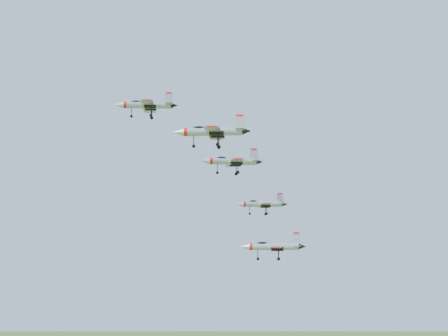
{
  "coord_description": "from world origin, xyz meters",
  "views": [
    {
      "loc": [
        -1.3,
        -125.41,
        120.93
      ],
      "look_at": [
        1.7,
        -5.2,
        137.83
      ],
      "focal_mm": 50.0,
      "sensor_mm": 36.0,
      "label": 1
    }
  ],
  "objects": [
    {
      "name": "jet_right_low",
      "position": [
        9.79,
        -16.63,
        122.5
      ],
      "size": [
        11.56,
        9.64,
        3.09
      ],
      "rotation": [
        0.0,
        0.0,
        -0.13
      ],
      "color": "#A7ACB4"
    },
    {
      "name": "jet_left_high",
      "position": [
        3.21,
        -1.65,
        139.72
      ],
      "size": [
        12.89,
        10.72,
        3.44
      ],
      "rotation": [
        0.0,
        0.0,
        0.11
      ],
      "color": "#A7ACB4"
    },
    {
      "name": "jet_right_high",
      "position": [
        -0.96,
        -22.32,
        141.65
      ],
      "size": [
        13.43,
        11.16,
        3.59
      ],
      "rotation": [
        0.0,
        0.0,
        -0.1
      ],
      "color": "#A7ACB4"
    },
    {
      "name": "jet_left_low",
      "position": [
        9.85,
        6.18,
        131.76
      ],
      "size": [
        11.2,
        9.23,
        3.0
      ],
      "rotation": [
        0.0,
        0.0,
        0.04
      ],
      "color": "#A7ACB4"
    },
    {
      "name": "jet_lead",
      "position": [
        -15.23,
        8.43,
        153.69
      ],
      "size": [
        13.97,
        11.5,
        3.74
      ],
      "rotation": [
        0.0,
        0.0,
        0.03
      ],
      "color": "#A7ACB4"
    }
  ]
}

